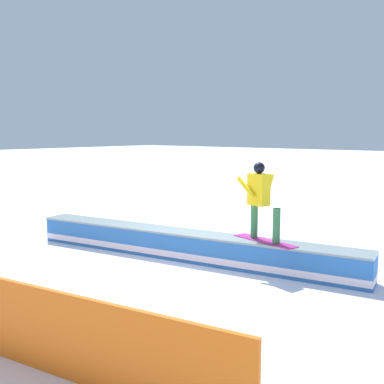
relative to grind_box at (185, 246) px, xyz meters
The scene contains 3 objects.
ground_plane 0.27m from the grind_box, ahead, with size 120.00×120.00×0.00m, color white.
grind_box is the anchor object (origin of this frame).
snowboarder 2.01m from the grind_box, 168.29° to the right, with size 1.46×0.61×1.52m.
Camera 1 is at (-6.08, 7.23, 2.69)m, focal length 42.53 mm.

